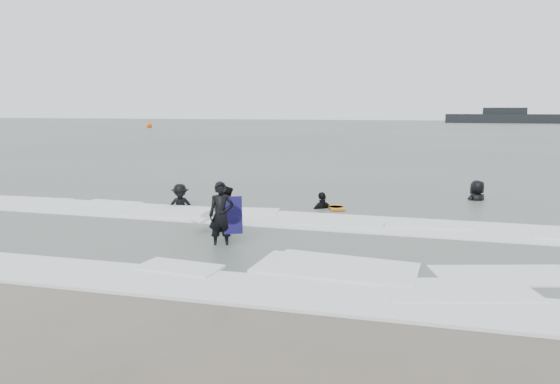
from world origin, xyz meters
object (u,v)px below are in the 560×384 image
(surfer_wading, at_px, (226,232))
(surfer_right_far, at_px, (477,202))
(surfer_breaker, at_px, (180,207))
(vessel_horizon, at_px, (504,118))
(surfer_centre, at_px, (222,248))
(surfer_right_near, at_px, (322,210))
(buoy, at_px, (149,126))

(surfer_wading, distance_m, surfer_right_far, 10.57)
(surfer_breaker, bearing_deg, surfer_right_far, -4.03)
(surfer_right_far, xyz_separation_m, vessel_horizon, (13.13, 122.14, 1.40))
(surfer_centre, height_order, surfer_right_near, surfer_right_near)
(surfer_right_far, bearing_deg, surfer_wading, 4.74)
(surfer_centre, bearing_deg, surfer_right_near, 57.22)
(surfer_breaker, bearing_deg, surfer_right_near, -15.35)
(surfer_right_near, height_order, buoy, buoy)
(vessel_horizon, bearing_deg, surfer_right_near, -98.37)
(surfer_wading, height_order, vessel_horizon, vessel_horizon)
(buoy, height_order, vessel_horizon, vessel_horizon)
(surfer_breaker, height_order, surfer_right_near, surfer_right_near)
(surfer_breaker, bearing_deg, surfer_wading, -73.54)
(buoy, relative_size, vessel_horizon, 0.06)
(surfer_wading, distance_m, surfer_right_near, 4.73)
(surfer_centre, xyz_separation_m, vessel_horizon, (19.84, 131.47, 1.40))
(surfer_centre, relative_size, vessel_horizon, 0.06)
(surfer_wading, relative_size, buoy, 1.16)
(surfer_right_near, relative_size, buoy, 1.08)
(surfer_breaker, distance_m, vessel_horizon, 128.68)
(surfer_right_far, bearing_deg, surfer_centre, 12.47)
(surfer_right_near, height_order, surfer_right_far, surfer_right_far)
(surfer_centre, distance_m, vessel_horizon, 132.97)
(surfer_wading, relative_size, surfer_right_near, 1.08)
(buoy, distance_m, vessel_horizon, 85.49)
(surfer_breaker, bearing_deg, surfer_centre, -80.38)
(surfer_centre, bearing_deg, surfer_right_far, 34.35)
(surfer_right_far, height_order, vessel_horizon, vessel_horizon)
(vessel_horizon, bearing_deg, surfer_right_far, -96.13)
(surfer_right_near, bearing_deg, buoy, -101.28)
(surfer_right_near, bearing_deg, vessel_horizon, -143.41)
(surfer_right_far, bearing_deg, vessel_horizon, -137.90)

